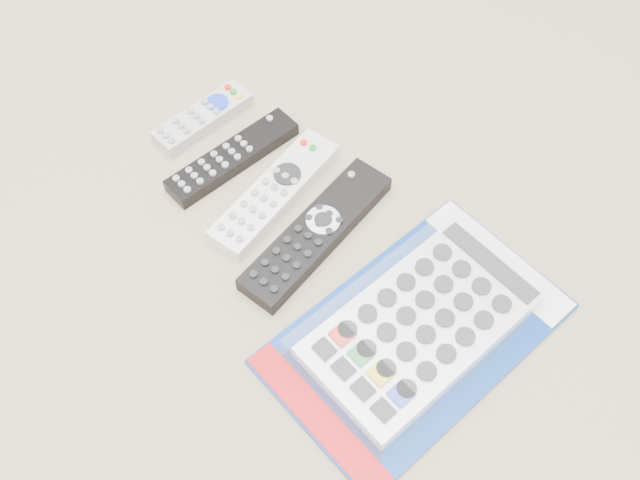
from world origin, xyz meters
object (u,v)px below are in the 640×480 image
Objects in this scene: remote_slim_black at (232,157)px; jumbo_remote_packaged at (420,324)px; remote_silver_dvd at (275,192)px; remote_large_black at (316,233)px; remote_small_grey at (203,117)px.

remote_slim_black is 0.32m from jumbo_remote_packaged.
remote_large_black reaches higher than remote_silver_dvd.
jumbo_remote_packaged is (0.24, -0.03, 0.01)m from remote_silver_dvd.
remote_slim_black is at bearing -11.05° from remote_small_grey.
jumbo_remote_packaged is at bearing -9.04° from remote_large_black.
remote_small_grey is 0.08m from remote_slim_black.
remote_slim_black is at bearing -178.90° from jumbo_remote_packaged.
remote_small_grey is 0.40m from jumbo_remote_packaged.
remote_small_grey is 0.71× the size of remote_silver_dvd.
remote_silver_dvd reaches higher than remote_slim_black.
remote_large_black is at bearing -13.23° from remote_silver_dvd.
remote_silver_dvd is at bearing -4.89° from remote_small_grey.
remote_large_black is (0.08, -0.01, 0.00)m from remote_silver_dvd.
jumbo_remote_packaged is (0.39, -0.07, 0.01)m from remote_small_grey.
remote_slim_black is 0.93× the size of remote_silver_dvd.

